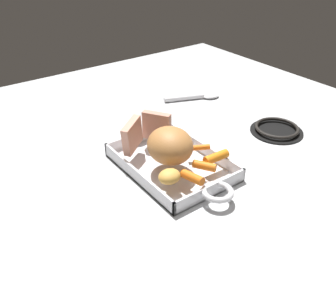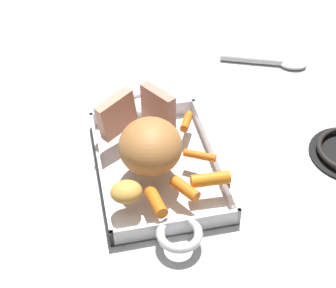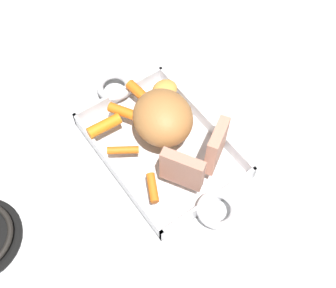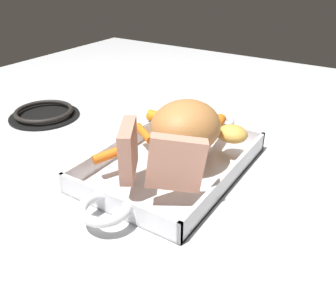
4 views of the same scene
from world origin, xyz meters
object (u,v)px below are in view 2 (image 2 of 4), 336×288
baby_carrot_long (187,121)px  potato_near_roast (126,192)px  pork_roast (150,146)px  roast_slice_thin (158,108)px  roast_slice_thick (117,115)px  baby_carrot_northwest (185,188)px  baby_carrot_northeast (210,179)px  serving_spoon (271,61)px  roasting_dish (158,166)px  baby_carrot_center_right (156,202)px  baby_carrot_southeast (200,155)px

baby_carrot_long → potato_near_roast: size_ratio=1.00×
pork_roast → roast_slice_thin: bearing=161.7°
roast_slice_thick → baby_carrot_northwest: roast_slice_thick is taller
roast_slice_thick → baby_carrot_northeast: size_ratio=1.17×
baby_carrot_northwest → potato_near_roast: potato_near_roast is taller
pork_roast → baby_carrot_northeast: (0.07, 0.09, -0.03)m
pork_roast → potato_near_roast: (0.07, -0.05, -0.03)m
pork_roast → roast_slice_thick: (-0.10, -0.04, -0.00)m
baby_carrot_northeast → serving_spoon: bearing=145.6°
roast_slice_thick → baby_carrot_long: (0.01, 0.13, -0.03)m
pork_roast → roast_slice_thick: pork_roast is taller
roasting_dish → roast_slice_thick: roast_slice_thick is taller
baby_carrot_long → serving_spoon: size_ratio=0.27×
baby_carrot_center_right → serving_spoon: size_ratio=0.29×
baby_carrot_northeast → baby_carrot_southeast: size_ratio=1.14×
roast_slice_thick → baby_carrot_northeast: roast_slice_thick is taller
roast_slice_thick → baby_carrot_southeast: bearing=51.0°
serving_spoon → roast_slice_thin: bearing=-125.4°
baby_carrot_northeast → baby_carrot_northwest: baby_carrot_northeast is taller
roast_slice_thin → baby_carrot_southeast: (0.11, 0.05, -0.03)m
baby_carrot_southeast → potato_near_roast: potato_near_roast is taller
roasting_dish → serving_spoon: 0.44m
baby_carrot_northeast → baby_carrot_long: 0.16m
baby_carrot_southeast → baby_carrot_northwest: bearing=-31.5°
roast_slice_thin → baby_carrot_southeast: bearing=25.6°
baby_carrot_center_right → potato_near_roast: bearing=-122.1°
pork_roast → baby_carrot_center_right: bearing=-6.0°
baby_carrot_northeast → baby_carrot_center_right: size_ratio=1.14×
roast_slice_thin → baby_carrot_northwest: bearing=2.2°
roasting_dish → baby_carrot_northeast: bearing=41.1°
baby_carrot_northwest → serving_spoon: bearing=141.8°
baby_carrot_northwest → baby_carrot_southeast: (-0.08, 0.05, -0.00)m
baby_carrot_northwest → roast_slice_thick: bearing=-154.6°
serving_spoon → baby_carrot_center_right: bearing=-109.5°
baby_carrot_long → serving_spoon: baby_carrot_long is taller
potato_near_roast → baby_carrot_southeast: bearing=115.0°
baby_carrot_center_right → baby_carrot_long: size_ratio=1.11×
roast_slice_thin → serving_spoon: bearing=122.7°
baby_carrot_long → potato_near_roast: (0.16, -0.14, 0.01)m
baby_carrot_center_right → roasting_dish: bearing=167.1°
pork_roast → roast_slice_thick: bearing=-156.9°
potato_near_roast → serving_spoon: potato_near_roast is taller
roasting_dish → baby_carrot_long: 0.11m
roasting_dish → serving_spoon: (-0.29, 0.33, -0.00)m
baby_carrot_center_right → baby_carrot_long: 0.22m
roast_slice_thin → baby_carrot_southeast: 0.13m
roast_slice_thick → serving_spoon: roast_slice_thick is taller
baby_carrot_northeast → baby_carrot_southeast: bearing=-179.2°
baby_carrot_southeast → serving_spoon: (-0.31, 0.26, -0.03)m
pork_roast → serving_spoon: pork_roast is taller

